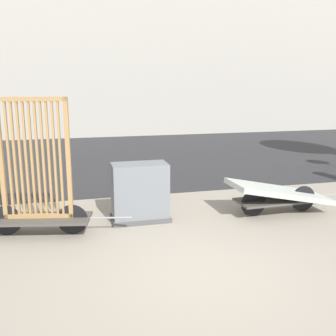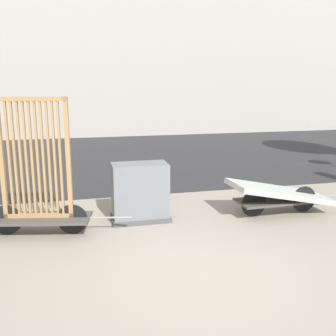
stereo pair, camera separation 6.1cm
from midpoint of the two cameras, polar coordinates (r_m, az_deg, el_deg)
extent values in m
plane|color=gray|center=(5.48, 5.23, -14.80)|extent=(60.00, 60.00, 0.00)
cube|color=#2D2D30|center=(13.68, -6.60, 1.76)|extent=(56.00, 9.91, 0.01)
cube|color=#B2ADA3|center=(20.57, -9.55, 20.14)|extent=(48.00, 4.00, 10.69)
cube|color=#4C4742|center=(6.92, -17.92, -6.98)|extent=(1.77, 0.95, 0.04)
cylinder|color=black|center=(6.80, -13.47, -7.24)|extent=(0.51, 0.14, 0.51)
cylinder|color=black|center=(7.10, -22.17, -7.00)|extent=(0.51, 0.14, 0.51)
cylinder|color=gray|center=(6.70, -8.03, -7.14)|extent=(0.69, 0.17, 0.03)
cube|color=#A87F4C|center=(6.91, -17.95, -6.55)|extent=(1.13, 0.30, 0.07)
cube|color=#A87F4C|center=(6.56, -19.07, 9.43)|extent=(1.13, 0.30, 0.07)
cube|color=#A87F4C|center=(6.84, -22.78, 1.17)|extent=(0.08, 0.08, 1.98)
cube|color=#A87F4C|center=(6.54, -14.01, 1.30)|extent=(0.08, 0.08, 1.98)
cube|color=#A87F4C|center=(6.80, -21.79, 1.19)|extent=(0.05, 0.06, 1.91)
cube|color=#A87F4C|center=(6.77, -21.07, 1.20)|extent=(0.05, 0.06, 1.91)
cube|color=#A87F4C|center=(6.74, -20.34, 1.21)|extent=(0.05, 0.06, 1.91)
cube|color=#A87F4C|center=(6.71, -19.61, 1.22)|extent=(0.05, 0.06, 1.91)
cube|color=#A87F4C|center=(6.68, -18.87, 1.23)|extent=(0.05, 0.06, 1.91)
cube|color=#A87F4C|center=(6.66, -18.12, 1.24)|extent=(0.05, 0.06, 1.91)
cube|color=#A87F4C|center=(6.63, -17.37, 1.25)|extent=(0.05, 0.06, 1.91)
cube|color=#A87F4C|center=(6.61, -16.61, 1.26)|extent=(0.05, 0.06, 1.91)
cube|color=#A87F4C|center=(6.59, -15.85, 1.27)|extent=(0.05, 0.06, 1.91)
cube|color=#A87F4C|center=(6.57, -15.08, 1.28)|extent=(0.05, 0.06, 1.91)
cube|color=#4C4742|center=(7.88, 16.08, -4.51)|extent=(1.70, 0.68, 0.04)
cylinder|color=black|center=(8.18, 19.33, -4.27)|extent=(0.51, 0.05, 0.51)
cylinder|color=black|center=(7.62, 12.56, -5.05)|extent=(0.51, 0.05, 0.51)
cylinder|color=gray|center=(8.55, 22.89, -3.70)|extent=(0.70, 0.05, 0.03)
cube|color=#B2B7AD|center=(7.84, 16.15, -3.34)|extent=(1.99, 0.92, 0.49)
cube|color=#4C4C4C|center=(7.34, -3.78, -7.23)|extent=(1.06, 0.60, 0.08)
cube|color=slate|center=(7.19, -3.84, -3.52)|extent=(1.00, 0.54, 1.07)
camera|label=1|loc=(0.03, -89.75, 0.06)|focal=42.00mm
camera|label=2|loc=(0.03, 90.25, -0.06)|focal=42.00mm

